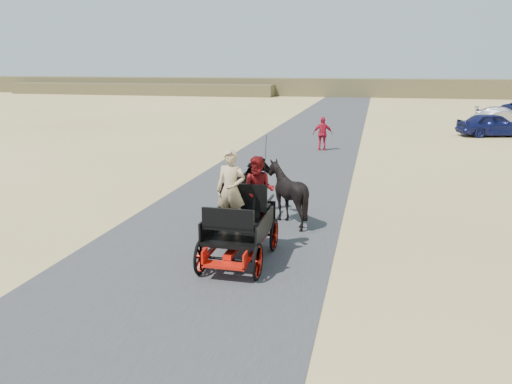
% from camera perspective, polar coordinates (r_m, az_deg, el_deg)
% --- Properties ---
extents(ground, '(140.00, 140.00, 0.00)m').
position_cam_1_polar(ground, '(11.58, -6.52, -7.54)').
color(ground, tan).
extents(road, '(6.00, 140.00, 0.01)m').
position_cam_1_polar(road, '(11.58, -6.52, -7.52)').
color(road, '#38383A').
rests_on(road, ground).
extents(ridge_far, '(140.00, 6.00, 2.40)m').
position_cam_1_polar(ridge_far, '(72.24, 10.64, 11.68)').
color(ridge_far, brown).
rests_on(ridge_far, ground).
extents(ridge_near, '(40.00, 4.00, 1.60)m').
position_cam_1_polar(ridge_near, '(76.06, -13.21, 11.37)').
color(ridge_near, brown).
rests_on(ridge_near, ground).
extents(carriage, '(1.30, 2.40, 0.72)m').
position_cam_1_polar(carriage, '(11.27, -1.90, -6.11)').
color(carriage, black).
rests_on(carriage, ground).
extents(horse_left, '(0.91, 2.01, 1.70)m').
position_cam_1_polar(horse_left, '(14.03, -0.86, 0.12)').
color(horse_left, black).
rests_on(horse_left, ground).
extents(horse_right, '(1.37, 1.54, 1.70)m').
position_cam_1_polar(horse_right, '(13.81, 3.57, -0.14)').
color(horse_right, black).
rests_on(horse_right, ground).
extents(driver_man, '(0.66, 0.43, 1.80)m').
position_cam_1_polar(driver_man, '(11.00, -2.89, 0.23)').
color(driver_man, tan).
rests_on(driver_man, carriage).
extents(passenger_woman, '(0.77, 0.60, 1.58)m').
position_cam_1_polar(passenger_woman, '(11.42, 0.30, 0.20)').
color(passenger_woman, '#660C0F').
rests_on(passenger_woman, carriage).
extents(pedestrian, '(1.07, 0.60, 1.73)m').
position_cam_1_polar(pedestrian, '(25.87, 7.63, 6.61)').
color(pedestrian, red).
rests_on(pedestrian, ground).
extents(car_a, '(4.49, 2.67, 1.43)m').
position_cam_1_polar(car_a, '(34.10, 25.46, 6.96)').
color(car_a, navy).
rests_on(car_a, ground).
extents(car_b, '(3.92, 3.00, 1.24)m').
position_cam_1_polar(car_b, '(38.87, 26.12, 7.49)').
color(car_b, '#B2B2B7').
rests_on(car_b, ground).
extents(car_c, '(4.29, 2.44, 1.17)m').
position_cam_1_polar(car_c, '(42.97, 26.37, 7.94)').
color(car_c, '#B2B2B7').
rests_on(car_c, ground).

